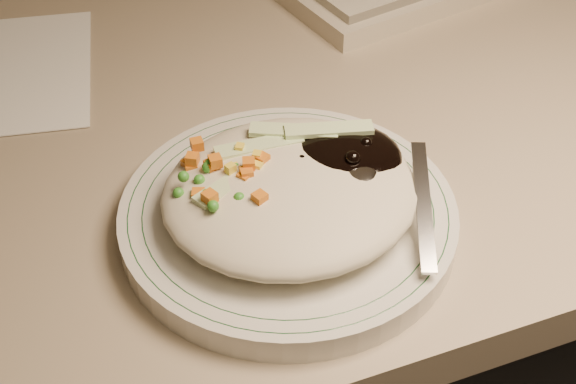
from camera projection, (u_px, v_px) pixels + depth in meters
name	position (u px, v px, depth m)	size (l,w,h in m)	color
desk	(268.00, 226.00, 0.91)	(1.40, 0.70, 0.74)	gray
plate	(288.00, 217.00, 0.61)	(0.26, 0.26, 0.02)	silver
plate_rim	(288.00, 208.00, 0.61)	(0.24, 0.24, 0.00)	#144723
meal	(294.00, 186.00, 0.59)	(0.21, 0.19, 0.05)	#B9B096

